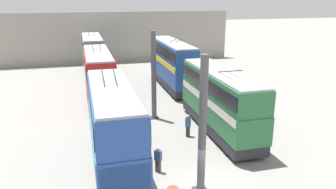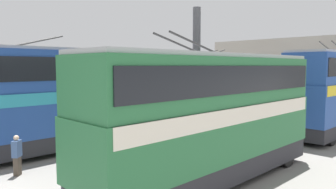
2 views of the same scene
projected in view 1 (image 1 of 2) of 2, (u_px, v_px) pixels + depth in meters
depot_back_wall at (118, 37)px, 50.81m from camera, size 0.50×36.00×7.80m
support_column_near at (202, 129)px, 16.68m from camera, size 0.75×0.75×7.46m
support_column_far at (154, 77)px, 27.22m from camera, size 0.75×0.75×7.46m
bus_left_near at (220, 98)px, 24.72m from camera, size 10.75×2.54×5.40m
bus_left_far at (172, 61)px, 37.11m from camera, size 11.49×2.54×5.83m
bus_right_near at (113, 125)px, 18.87m from camera, size 9.75×2.54×5.85m
bus_right_mid at (99, 74)px, 31.52m from camera, size 10.24×2.54×5.64m
bus_right_far at (93, 53)px, 42.98m from camera, size 9.72×2.54×5.70m
person_by_right_row at (158, 159)px, 19.39m from camera, size 0.47×0.46×1.63m
person_by_left_row at (188, 125)px, 24.32m from camera, size 0.37×0.48×1.74m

